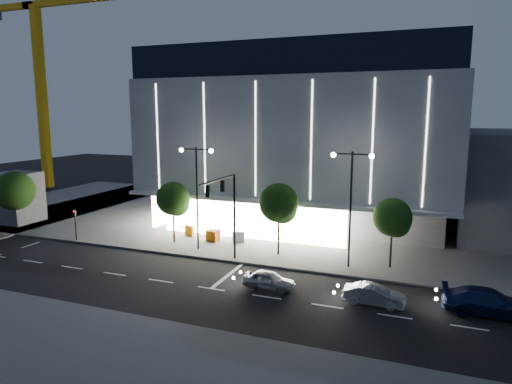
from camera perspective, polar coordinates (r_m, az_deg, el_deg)
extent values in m
plane|color=black|center=(33.95, -7.54, -10.56)|extent=(160.00, 160.00, 0.00)
cube|color=#474747|center=(54.19, 9.46, -2.79)|extent=(70.00, 40.00, 0.15)
cube|color=#474747|center=(22.29, -11.20, -22.02)|extent=(70.00, 10.00, 0.15)
cube|color=#474747|center=(60.27, -28.57, -2.59)|extent=(16.00, 50.00, 0.15)
cube|color=#4C4C51|center=(54.23, 7.45, -0.65)|extent=(28.00, 21.00, 4.00)
cube|color=gray|center=(51.45, 7.10, 7.21)|extent=(30.00, 25.00, 11.00)
cube|color=black|center=(51.61, 7.27, 14.99)|extent=(29.40, 24.50, 3.00)
cube|color=white|center=(42.67, -0.73, -3.42)|extent=(18.00, 0.40, 3.60)
cube|color=white|center=(52.03, -9.65, -1.15)|extent=(0.40, 10.00, 3.60)
cube|color=gray|center=(40.31, 2.70, -1.17)|extent=(30.00, 2.00, 0.30)
cube|color=white|center=(39.43, 2.67, 6.50)|extent=(24.00, 0.06, 10.00)
cylinder|color=black|center=(36.65, -2.70, -3.24)|extent=(0.18, 0.18, 7.00)
cylinder|color=black|center=(33.42, -4.75, 1.58)|extent=(0.14, 5.80, 0.14)
cube|color=black|center=(34.13, -4.22, 0.74)|extent=(0.28, 0.18, 0.85)
cube|color=black|center=(32.01, -6.05, 0.10)|extent=(0.28, 0.18, 0.85)
sphere|color=#FF0C0C|center=(34.14, -4.41, 1.25)|extent=(0.14, 0.14, 0.14)
cylinder|color=black|center=(39.23, -7.36, -0.95)|extent=(0.16, 0.16, 9.00)
cylinder|color=black|center=(39.00, -8.41, 5.34)|extent=(1.40, 0.10, 0.10)
cylinder|color=black|center=(38.34, -6.58, 5.31)|extent=(1.40, 0.10, 0.10)
sphere|color=white|center=(39.36, -9.30, 5.21)|extent=(0.36, 0.36, 0.36)
sphere|color=white|center=(38.03, -5.64, 5.14)|extent=(0.36, 0.36, 0.36)
cylinder|color=black|center=(35.07, 11.71, -2.36)|extent=(0.16, 0.16, 9.00)
cylinder|color=black|center=(34.55, 10.80, 4.71)|extent=(1.40, 0.10, 0.10)
cylinder|color=black|center=(34.33, 13.11, 4.60)|extent=(1.40, 0.10, 0.10)
sphere|color=white|center=(34.69, 9.66, 4.60)|extent=(0.36, 0.36, 0.36)
sphere|color=white|center=(34.25, 14.26, 4.37)|extent=(0.36, 0.36, 0.36)
cylinder|color=black|center=(45.58, -21.64, -3.91)|extent=(0.12, 0.12, 3.00)
cube|color=black|center=(45.33, -21.73, -2.44)|extent=(0.22, 0.16, 0.55)
sphere|color=#FF0C0C|center=(45.22, -21.84, -2.28)|extent=(0.10, 0.10, 0.10)
cube|color=gold|center=(80.14, -25.20, 10.49)|extent=(1.20, 1.20, 28.00)
cube|color=gold|center=(85.32, -28.40, 19.65)|extent=(10.00, 0.90, 0.90)
cylinder|color=black|center=(42.09, -10.25, -3.92)|extent=(0.16, 0.16, 3.78)
sphere|color=black|center=(41.61, -10.34, -0.81)|extent=(3.02, 3.02, 3.02)
sphere|color=black|center=(41.73, -9.82, -1.52)|extent=(2.16, 2.16, 2.16)
sphere|color=black|center=(41.67, -10.73, -1.26)|extent=(1.94, 1.94, 1.94)
cylinder|color=black|center=(37.96, 2.83, -5.06)|extent=(0.16, 0.16, 4.06)
sphere|color=black|center=(37.40, 2.86, -1.37)|extent=(3.25, 3.25, 3.25)
sphere|color=black|center=(37.61, 3.38, -2.21)|extent=(2.32, 2.32, 2.32)
sphere|color=black|center=(37.41, 2.42, -1.91)|extent=(2.09, 2.09, 2.09)
cylinder|color=black|center=(36.35, 16.52, -6.49)|extent=(0.16, 0.16, 3.64)
sphere|color=black|center=(35.80, 16.69, -3.05)|extent=(2.91, 2.91, 2.91)
sphere|color=black|center=(36.09, 17.15, -3.82)|extent=(2.08, 2.08, 2.08)
sphere|color=black|center=(35.74, 16.25, -3.56)|extent=(1.87, 1.87, 1.87)
imported|color=#9EA0A5|center=(31.48, 1.62, -10.95)|extent=(3.65, 1.60, 1.23)
imported|color=silver|center=(29.95, 14.54, -12.36)|extent=(3.82, 1.44, 1.24)
imported|color=#131E4A|center=(30.91, 27.16, -12.17)|extent=(5.34, 2.30, 1.53)
cube|color=orange|center=(44.33, -8.33, -4.82)|extent=(1.11, 0.65, 1.00)
cube|color=#BBBBBB|center=(41.73, -2.21, -5.65)|extent=(1.13, 0.53, 1.00)
cube|color=#C3590A|center=(42.12, -5.62, -5.54)|extent=(1.13, 0.45, 1.00)
cube|color=white|center=(42.70, -5.13, -5.32)|extent=(1.12, 0.40, 1.00)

